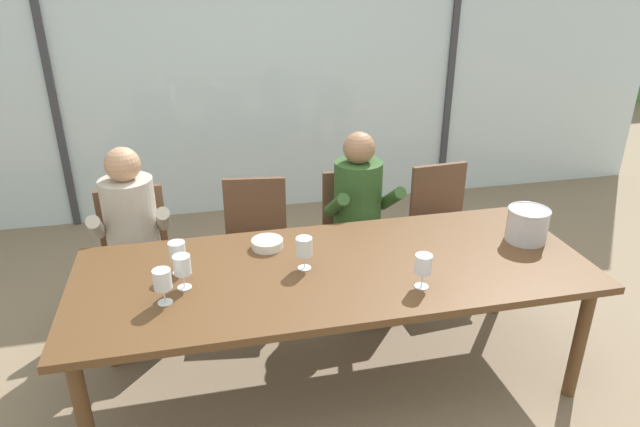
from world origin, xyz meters
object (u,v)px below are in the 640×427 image
Objects in this scene: wine_glass_near_bucket at (304,248)px; wine_glass_center_pour at (162,281)px; chair_right_of_center at (443,217)px; wine_glass_spare_empty at (182,266)px; chair_left_of_center at (256,234)px; person_beige_jumper at (132,232)px; wine_glass_by_right_taster at (177,252)px; person_olive_shirt at (361,210)px; dining_table at (335,277)px; chair_near_curtain at (136,246)px; chair_center at (355,226)px; ice_bucket_primary at (527,224)px; tasting_bowl at (267,244)px; wine_glass_by_left_taster at (423,266)px.

wine_glass_near_bucket is 1.00× the size of wine_glass_center_pour.
chair_right_of_center is 2.06m from wine_glass_spare_empty.
wine_glass_near_bucket is (0.15, -0.91, 0.34)m from chair_left_of_center.
person_beige_jumper is 0.75m from wine_glass_by_right_taster.
person_olive_shirt is (-0.65, -0.12, 0.17)m from chair_right_of_center.
chair_left_of_center is 1.34m from chair_right_of_center.
wine_glass_spare_empty is (-0.61, -0.06, 0.00)m from wine_glass_near_bucket.
dining_table is 15.29× the size of wine_glass_by_right_taster.
dining_table is 15.29× the size of wine_glass_spare_empty.
dining_table is 0.24m from wine_glass_near_bucket.
person_beige_jumper reaches higher than wine_glass_spare_empty.
chair_center is (1.46, -0.01, 0.00)m from chair_near_curtain.
dining_table is 1.14m from ice_bucket_primary.
wine_glass_center_pour is (-1.23, -1.06, 0.34)m from chair_center.
chair_near_curtain is at bearing 135.87° from wine_glass_near_bucket.
person_beige_jumper is 6.81× the size of tasting_bowl.
ice_bucket_primary is at bearing 2.86° from dining_table.
wine_glass_near_bucket and wine_glass_center_pour have the same top height.
chair_center is at bearing 89.46° from wine_glass_by_left_taster.
ice_bucket_primary reaches higher than wine_glass_spare_empty.
chair_left_of_center is 4.97× the size of tasting_bowl.
ice_bucket_primary is at bearing 23.96° from wine_glass_by_left_taster.
wine_glass_near_bucket reaches higher than chair_left_of_center.
wine_glass_near_bucket is (0.16, -0.27, 0.09)m from tasting_bowl.
wine_glass_spare_empty is at bearing -177.33° from dining_table.
person_beige_jumper reaches higher than tasting_bowl.
chair_left_of_center is 1.71m from ice_bucket_primary.
person_beige_jumper reaches higher than chair_near_curtain.
chair_center is 0.73× the size of person_beige_jumper.
wine_glass_by_right_taster is at bearing 98.89° from wine_glass_spare_empty.
wine_glass_near_bucket is at bearing -8.45° from wine_glass_by_right_taster.
wine_glass_near_bucket is at bearing -44.57° from person_beige_jumper.
ice_bucket_primary is 1.34× the size of tasting_bowl.
wine_glass_by_left_taster is at bearing -30.34° from wine_glass_near_bucket.
chair_right_of_center is 4.97× the size of wine_glass_center_pour.
ice_bucket_primary is at bearing 6.02° from wine_glass_center_pour.
wine_glass_by_right_taster is (-0.79, 0.11, 0.18)m from dining_table.
tasting_bowl is 1.00× the size of wine_glass_by_left_taster.
chair_near_curtain is 0.93m from wine_glass_by_right_taster.
chair_near_curtain is 1.34m from wine_glass_near_bucket.
dining_table is 15.29× the size of wine_glass_by_left_taster.
dining_table is at bearing 10.15° from wine_glass_center_pour.
wine_glass_near_bucket is (-0.53, -0.89, 0.34)m from chair_center.
dining_table is 15.29× the size of wine_glass_near_bucket.
person_olive_shirt is at bearing -4.89° from person_beige_jumper.
chair_left_of_center reaches higher than dining_table.
chair_right_of_center is 0.73× the size of person_olive_shirt.
person_beige_jumper is (-2.11, -0.12, 0.17)m from chair_right_of_center.
ice_bucket_primary reaches higher than wine_glass_center_pour.
wine_glass_near_bucket is at bearing 14.04° from wine_glass_center_pour.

